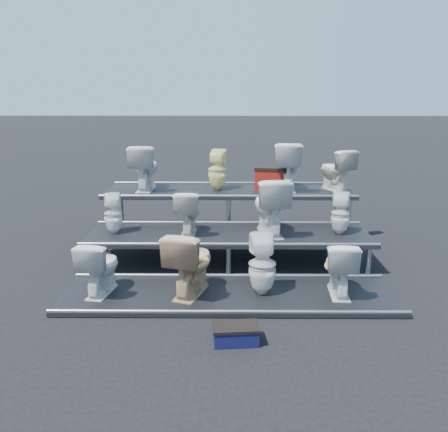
{
  "coord_description": "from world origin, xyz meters",
  "views": [
    {
      "loc": [
        -0.01,
        -7.15,
        2.58
      ],
      "look_at": [
        -0.07,
        0.1,
        0.7
      ],
      "focal_mm": 40.0,
      "sensor_mm": 36.0,
      "label": 1
    }
  ],
  "objects_px": {
    "toilet_4": "(113,214)",
    "toilet_10": "(287,166)",
    "toilet_2": "(262,265)",
    "step_stool": "(236,335)",
    "toilet_9": "(217,170)",
    "toilet_7": "(340,214)",
    "toilet_11": "(336,170)",
    "toilet_8": "(145,167)",
    "toilet_3": "(339,267)",
    "toilet_0": "(100,267)",
    "red_crate": "(270,179)",
    "toilet_6": "(270,206)",
    "toilet_5": "(188,212)",
    "toilet_1": "(190,262)"
  },
  "relations": [
    {
      "from": "toilet_8",
      "to": "toilet_11",
      "type": "xyz_separation_m",
      "value": [
        3.27,
        0.0,
        -0.03
      ]
    },
    {
      "from": "toilet_6",
      "to": "toilet_10",
      "type": "xyz_separation_m",
      "value": [
        0.39,
        1.3,
        0.39
      ]
    },
    {
      "from": "toilet_4",
      "to": "toilet_8",
      "type": "relative_size",
      "value": 0.77
    },
    {
      "from": "step_stool",
      "to": "toilet_0",
      "type": "bearing_deg",
      "value": 140.31
    },
    {
      "from": "toilet_2",
      "to": "toilet_5",
      "type": "xyz_separation_m",
      "value": [
        -1.02,
        1.3,
        0.35
      ]
    },
    {
      "from": "toilet_7",
      "to": "toilet_4",
      "type": "bearing_deg",
      "value": 12.78
    },
    {
      "from": "toilet_8",
      "to": "toilet_10",
      "type": "height_order",
      "value": "toilet_10"
    },
    {
      "from": "toilet_9",
      "to": "toilet_11",
      "type": "distance_m",
      "value": 2.03
    },
    {
      "from": "toilet_0",
      "to": "toilet_1",
      "type": "xyz_separation_m",
      "value": [
        1.13,
        0.0,
        0.07
      ]
    },
    {
      "from": "toilet_11",
      "to": "red_crate",
      "type": "height_order",
      "value": "toilet_11"
    },
    {
      "from": "toilet_6",
      "to": "toilet_11",
      "type": "height_order",
      "value": "toilet_11"
    },
    {
      "from": "toilet_2",
      "to": "toilet_10",
      "type": "height_order",
      "value": "toilet_10"
    },
    {
      "from": "toilet_5",
      "to": "red_crate",
      "type": "bearing_deg",
      "value": -133.31
    },
    {
      "from": "toilet_2",
      "to": "toilet_7",
      "type": "relative_size",
      "value": 1.24
    },
    {
      "from": "toilet_4",
      "to": "toilet_6",
      "type": "distance_m",
      "value": 2.33
    },
    {
      "from": "toilet_3",
      "to": "toilet_11",
      "type": "relative_size",
      "value": 0.99
    },
    {
      "from": "toilet_4",
      "to": "toilet_5",
      "type": "xyz_separation_m",
      "value": [
        1.11,
        0.0,
        0.03
      ]
    },
    {
      "from": "toilet_7",
      "to": "toilet_10",
      "type": "bearing_deg",
      "value": -50.39
    },
    {
      "from": "toilet_4",
      "to": "toilet_10",
      "type": "relative_size",
      "value": 0.72
    },
    {
      "from": "toilet_5",
      "to": "toilet_8",
      "type": "distance_m",
      "value": 1.61
    },
    {
      "from": "toilet_0",
      "to": "toilet_8",
      "type": "bearing_deg",
      "value": -83.85
    },
    {
      "from": "toilet_6",
      "to": "toilet_8",
      "type": "xyz_separation_m",
      "value": [
        -2.05,
        1.3,
        0.36
      ]
    },
    {
      "from": "toilet_2",
      "to": "red_crate",
      "type": "bearing_deg",
      "value": -98.13
    },
    {
      "from": "toilet_7",
      "to": "toilet_8",
      "type": "relative_size",
      "value": 0.79
    },
    {
      "from": "toilet_8",
      "to": "toilet_9",
      "type": "height_order",
      "value": "toilet_8"
    },
    {
      "from": "toilet_9",
      "to": "toilet_0",
      "type": "bearing_deg",
      "value": 73.77
    },
    {
      "from": "toilet_5",
      "to": "toilet_10",
      "type": "height_order",
      "value": "toilet_10"
    },
    {
      "from": "toilet_9",
      "to": "red_crate",
      "type": "bearing_deg",
      "value": -165.28
    },
    {
      "from": "toilet_0",
      "to": "toilet_11",
      "type": "height_order",
      "value": "toilet_11"
    },
    {
      "from": "toilet_2",
      "to": "red_crate",
      "type": "height_order",
      "value": "red_crate"
    },
    {
      "from": "toilet_3",
      "to": "toilet_8",
      "type": "height_order",
      "value": "toilet_8"
    },
    {
      "from": "toilet_10",
      "to": "toilet_9",
      "type": "bearing_deg",
      "value": 3.11
    },
    {
      "from": "toilet_4",
      "to": "toilet_11",
      "type": "xyz_separation_m",
      "value": [
        3.55,
        1.3,
        0.46
      ]
    },
    {
      "from": "toilet_2",
      "to": "step_stool",
      "type": "height_order",
      "value": "toilet_2"
    },
    {
      "from": "toilet_2",
      "to": "toilet_9",
      "type": "distance_m",
      "value": 2.78
    },
    {
      "from": "toilet_2",
      "to": "toilet_10",
      "type": "relative_size",
      "value": 0.92
    },
    {
      "from": "toilet_7",
      "to": "red_crate",
      "type": "bearing_deg",
      "value": -42.35
    },
    {
      "from": "toilet_3",
      "to": "toilet_11",
      "type": "height_order",
      "value": "toilet_11"
    },
    {
      "from": "toilet_3",
      "to": "toilet_7",
      "type": "distance_m",
      "value": 1.38
    },
    {
      "from": "toilet_4",
      "to": "step_stool",
      "type": "relative_size",
      "value": 1.3
    },
    {
      "from": "toilet_3",
      "to": "toilet_6",
      "type": "bearing_deg",
      "value": -55.7
    },
    {
      "from": "toilet_4",
      "to": "toilet_2",
      "type": "bearing_deg",
      "value": 135.84
    },
    {
      "from": "toilet_5",
      "to": "toilet_8",
      "type": "relative_size",
      "value": 0.85
    },
    {
      "from": "toilet_8",
      "to": "toilet_9",
      "type": "relative_size",
      "value": 1.12
    },
    {
      "from": "toilet_8",
      "to": "toilet_9",
      "type": "bearing_deg",
      "value": -177.69
    },
    {
      "from": "toilet_1",
      "to": "toilet_3",
      "type": "relative_size",
      "value": 1.18
    },
    {
      "from": "toilet_1",
      "to": "toilet_7",
      "type": "distance_m",
      "value": 2.51
    },
    {
      "from": "toilet_1",
      "to": "step_stool",
      "type": "xyz_separation_m",
      "value": [
        0.55,
        -1.15,
        -0.39
      ]
    },
    {
      "from": "toilet_0",
      "to": "red_crate",
      "type": "bearing_deg",
      "value": -121.57
    },
    {
      "from": "toilet_5",
      "to": "toilet_7",
      "type": "bearing_deg",
      "value": -178.61
    }
  ]
}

